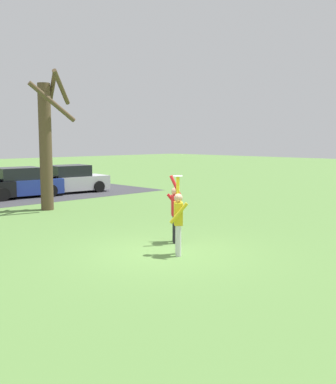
% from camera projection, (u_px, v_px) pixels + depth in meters
% --- Properties ---
extents(ground_plane, '(120.00, 120.00, 0.00)m').
position_uv_depth(ground_plane, '(164.00, 252.00, 12.16)').
color(ground_plane, '#567F3D').
extents(person_catcher, '(0.55, 0.57, 2.08)m').
position_uv_depth(person_catcher, '(178.00, 219.00, 11.76)').
color(person_catcher, silver).
rests_on(person_catcher, ground_plane).
extents(person_defender, '(0.64, 0.66, 2.05)m').
position_uv_depth(person_defender, '(175.00, 210.00, 13.22)').
color(person_defender, black).
rests_on(person_defender, ground_plane).
extents(frisbee_disc, '(0.25, 0.25, 0.02)m').
position_uv_depth(frisbee_disc, '(178.00, 176.00, 11.85)').
color(frisbee_disc, white).
rests_on(frisbee_disc, person_catcher).
extents(parked_car_blue, '(4.25, 2.34, 1.59)m').
position_uv_depth(parked_car_blue, '(21.00, 184.00, 23.64)').
color(parked_car_blue, '#233893').
rests_on(parked_car_blue, ground_plane).
extents(parked_car_silver, '(4.25, 2.34, 1.59)m').
position_uv_depth(parked_car_silver, '(71.00, 180.00, 25.75)').
color(parked_car_silver, '#BCBCC1').
rests_on(parked_car_silver, ground_plane).
extents(bare_tree_tall, '(2.33, 1.58, 5.92)m').
position_uv_depth(bare_tree_tall, '(47.00, 141.00, 19.13)').
color(bare_tree_tall, brown).
rests_on(bare_tree_tall, ground_plane).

